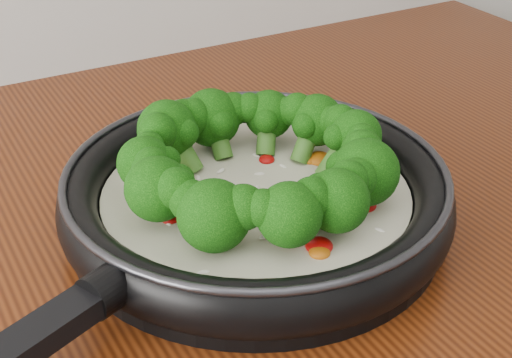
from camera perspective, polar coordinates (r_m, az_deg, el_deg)
skillet at (r=0.67m, az=-0.16°, el=-0.86°), size 0.59×0.47×0.10m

